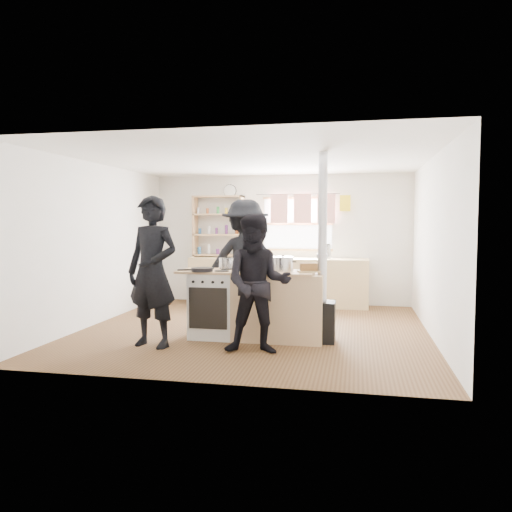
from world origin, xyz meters
The scene contains 14 objects.
ground centered at (0.00, 0.00, -0.01)m, with size 5.00×5.00×0.01m, color brown.
back_counter centered at (0.00, 2.22, 0.45)m, with size 3.40×0.55×0.90m, color tan.
shelving_unit centered at (-1.20, 2.34, 1.51)m, with size 1.00×0.28×1.20m.
thermos centered at (0.96, 2.22, 1.03)m, with size 0.10×0.10×0.27m, color silver.
cooking_island centered at (0.14, -0.55, 0.47)m, with size 1.97×0.64×0.93m.
skillet_greens centered at (-0.56, -0.77, 0.96)m, with size 0.38×0.38×0.05m.
roast_tray centered at (0.06, -0.52, 0.97)m, with size 0.42×0.34×0.08m.
stockpot_stove centered at (-0.33, -0.35, 1.01)m, with size 0.21×0.21×0.18m.
stockpot_counter centered at (0.50, -0.49, 1.03)m, with size 0.29×0.29×0.22m.
bread_board centered at (0.85, -0.57, 0.98)m, with size 0.33×0.28×0.12m.
flue_heater centered at (1.03, -0.56, 0.64)m, with size 0.35×0.35×2.50m.
person_near_left centered at (-1.07, -1.22, 0.96)m, with size 0.70×0.46×1.93m, color black.
person_near_right centered at (0.31, -1.28, 0.85)m, with size 0.82×0.64×1.69m, color black.
person_far centered at (-0.22, 0.40, 0.97)m, with size 1.25×0.72×1.94m, color black.
Camera 1 is at (1.47, -7.14, 1.60)m, focal length 35.00 mm.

